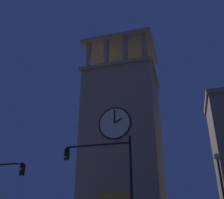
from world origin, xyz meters
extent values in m
cube|color=gray|center=(1.99, -3.69, 9.13)|extent=(8.45, 7.52, 18.26)
cube|color=gray|center=(1.99, -3.69, 18.46)|extent=(9.05, 8.12, 0.40)
cylinder|color=gray|center=(-1.64, -0.53, 20.56)|extent=(0.70, 0.70, 3.79)
cylinder|color=gray|center=(0.78, -0.53, 20.56)|extent=(0.70, 0.70, 3.79)
cylinder|color=gray|center=(3.20, -0.53, 20.56)|extent=(0.70, 0.70, 3.79)
cylinder|color=gray|center=(5.62, -0.53, 20.56)|extent=(0.70, 0.70, 3.79)
cylinder|color=gray|center=(-1.64, -6.85, 20.56)|extent=(0.70, 0.70, 3.79)
cylinder|color=gray|center=(0.78, -6.85, 20.56)|extent=(0.70, 0.70, 3.79)
cylinder|color=gray|center=(3.20, -6.85, 20.56)|extent=(0.70, 0.70, 3.79)
cylinder|color=gray|center=(5.62, -6.85, 20.56)|extent=(0.70, 0.70, 3.79)
cube|color=gray|center=(1.99, -3.69, 22.66)|extent=(9.05, 8.12, 0.40)
cylinder|color=black|center=(1.99, -3.69, 23.92)|extent=(0.12, 0.12, 2.12)
cylinder|color=silver|center=(1.99, 0.13, 11.00)|extent=(3.45, 0.12, 3.45)
torus|color=black|center=(1.99, 0.15, 11.00)|extent=(3.61, 0.16, 3.61)
cube|color=black|center=(1.57, 0.23, 11.22)|extent=(0.89, 0.06, 0.56)
cube|color=black|center=(1.98, 0.23, 11.73)|extent=(0.14, 0.06, 1.47)
cylinder|color=black|center=(7.06, 10.19, 5.05)|extent=(2.91, 0.12, 0.12)
cube|color=black|center=(5.60, 10.19, 4.63)|extent=(0.22, 0.30, 0.75)
sphere|color=#360505|center=(5.60, 10.37, 4.90)|extent=(0.16, 0.16, 0.16)
sphere|color=orange|center=(5.60, 10.37, 4.65)|extent=(0.16, 0.16, 0.16)
sphere|color=#063316|center=(5.60, 10.37, 4.40)|extent=(0.16, 0.16, 0.16)
cylinder|color=black|center=(-1.87, 10.64, 3.10)|extent=(0.16, 0.16, 6.20)
cylinder|color=black|center=(0.17, 10.64, 5.79)|extent=(4.08, 0.12, 0.12)
cube|color=black|center=(2.21, 10.64, 5.36)|extent=(0.22, 0.30, 0.75)
sphere|color=#360505|center=(2.21, 10.82, 5.64)|extent=(0.16, 0.16, 0.16)
sphere|color=#392705|center=(2.21, 10.82, 5.39)|extent=(0.16, 0.16, 0.16)
sphere|color=#18C154|center=(2.21, 10.82, 5.14)|extent=(0.16, 0.16, 0.16)
sphere|color=#F9DB8C|center=(-6.99, 6.85, 5.43)|extent=(0.44, 0.44, 0.44)
camera|label=1|loc=(-5.02, 25.51, 1.60)|focal=41.71mm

